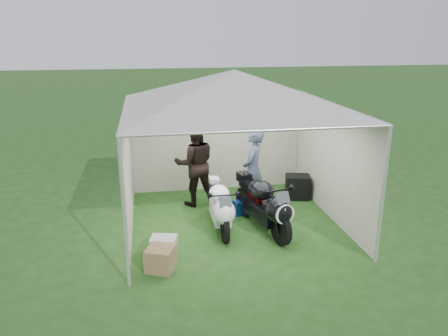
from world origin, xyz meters
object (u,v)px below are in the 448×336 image
at_px(person_blue_jacket, 253,171).
at_px(crate_1, 161,259).
at_px(motorcycle_black, 265,204).
at_px(crate_0, 164,245).
at_px(equipment_box, 298,187).
at_px(person_dark_jacket, 195,164).
at_px(canopy_tent, 234,93).
at_px(paddock_stand, 243,207).
at_px(motorcycle_white, 220,206).

distance_m(person_blue_jacket, crate_1, 2.96).
xyz_separation_m(motorcycle_black, crate_0, (-1.93, -0.53, -0.41)).
distance_m(equipment_box, crate_0, 3.78).
distance_m(motorcycle_black, crate_1, 2.30).
xyz_separation_m(person_dark_jacket, equipment_box, (2.34, -0.05, -0.66)).
bearing_deg(crate_0, equipment_box, 33.86).
xyz_separation_m(person_blue_jacket, crate_0, (-1.94, -1.51, -0.76)).
height_order(canopy_tent, crate_0, canopy_tent).
xyz_separation_m(canopy_tent, paddock_stand, (0.28, 0.33, -2.43)).
distance_m(equipment_box, crate_1, 4.16).
height_order(equipment_box, crate_0, equipment_box).
bearing_deg(equipment_box, crate_1, -140.51).
xyz_separation_m(paddock_stand, person_dark_jacket, (-0.91, 0.73, 0.78)).
relative_size(motorcycle_white, motorcycle_black, 0.89).
distance_m(crate_0, crate_1, 0.54).
bearing_deg(equipment_box, crate_0, -146.14).
height_order(paddock_stand, crate_1, crate_1).
bearing_deg(motorcycle_white, motorcycle_black, -13.71).
height_order(canopy_tent, crate_1, canopy_tent).
xyz_separation_m(motorcycle_white, equipment_box, (2.02, 1.37, -0.22)).
distance_m(motorcycle_white, motorcycle_black, 0.84).
distance_m(motorcycle_black, person_blue_jacket, 1.04).
relative_size(person_dark_jacket, crate_1, 4.42).
bearing_deg(person_blue_jacket, crate_0, -23.45).
xyz_separation_m(canopy_tent, motorcycle_black, (0.49, -0.57, -2.02)).
relative_size(canopy_tent, motorcycle_white, 3.17).
relative_size(motorcycle_white, crate_0, 4.08).
distance_m(person_dark_jacket, person_blue_jacket, 1.30).
bearing_deg(canopy_tent, crate_0, -142.47).
xyz_separation_m(person_blue_jacket, crate_1, (-2.01, -2.05, -0.72)).
xyz_separation_m(motorcycle_black, paddock_stand, (-0.22, 0.90, -0.41)).
bearing_deg(crate_0, motorcycle_white, 33.53).
bearing_deg(canopy_tent, person_dark_jacket, 121.05).
xyz_separation_m(motorcycle_white, crate_0, (-1.11, -0.74, -0.34)).
relative_size(canopy_tent, crate_1, 13.45).
height_order(motorcycle_white, crate_0, motorcycle_white).
relative_size(equipment_box, crate_0, 1.23).
distance_m(motorcycle_black, crate_0, 2.04).
height_order(person_blue_jacket, equipment_box, person_blue_jacket).
bearing_deg(equipment_box, person_dark_jacket, 178.70).
distance_m(paddock_stand, crate_0, 2.23).
relative_size(equipment_box, crate_1, 1.28).
height_order(motorcycle_white, crate_1, motorcycle_white).
bearing_deg(person_blue_jacket, canopy_tent, -22.06).
distance_m(person_dark_jacket, equipment_box, 2.43).
distance_m(canopy_tent, equipment_box, 3.04).
bearing_deg(person_dark_jacket, person_blue_jacket, 147.98).
relative_size(person_blue_jacket, crate_1, 4.31).
height_order(motorcycle_white, motorcycle_black, motorcycle_black).
relative_size(canopy_tent, equipment_box, 10.54).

